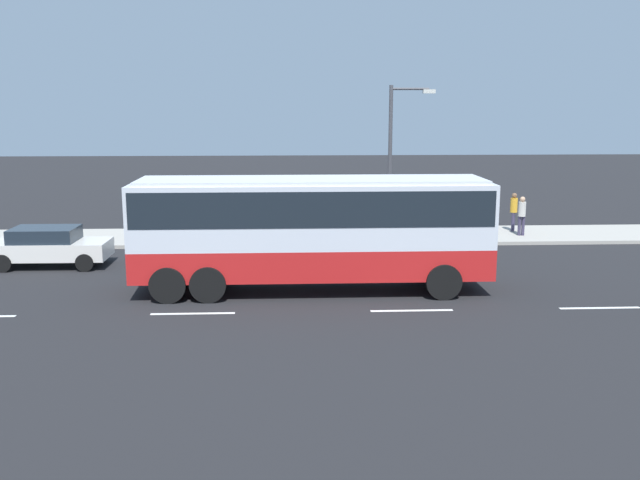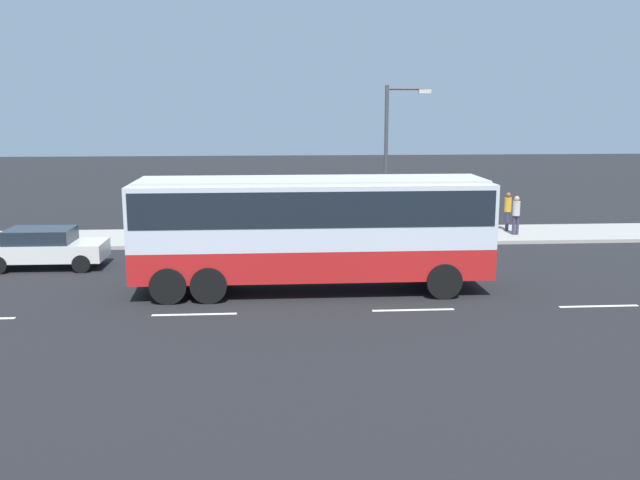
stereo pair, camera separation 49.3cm
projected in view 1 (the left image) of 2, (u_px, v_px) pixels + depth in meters
name	position (u px, v px, depth m)	size (l,w,h in m)	color
ground_plane	(299.00, 287.00, 23.01)	(120.00, 120.00, 0.00)	black
sidewalk_curb	(296.00, 237.00, 31.33)	(80.00, 4.00, 0.15)	#A8A399
lane_centreline	(464.00, 310.00, 20.44)	(39.13, 0.16, 0.01)	white
coach_bus	(312.00, 222.00, 22.11)	(11.16, 2.66, 3.61)	red
car_white_minivan	(49.00, 246.00, 25.76)	(4.19, 1.89, 1.45)	white
pedestrian_near_curb	(514.00, 209.00, 32.08)	(0.32, 0.32, 1.76)	#38334C
pedestrian_at_crossing	(522.00, 213.00, 31.03)	(0.32, 0.32, 1.73)	#38334C
street_lamp	(395.00, 152.00, 29.06)	(1.88, 0.24, 6.48)	#47474C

